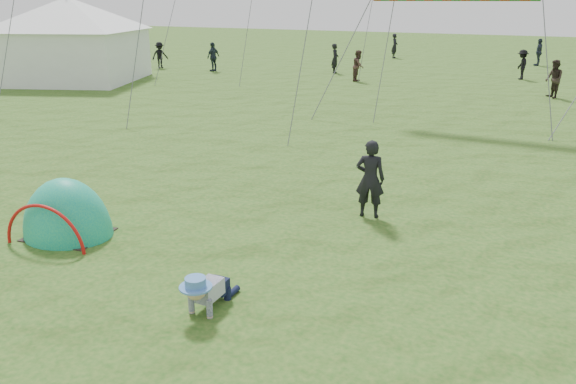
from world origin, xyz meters
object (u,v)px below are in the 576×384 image
at_px(crawling_toddler, 206,290).
at_px(standing_adult, 370,179).
at_px(popup_tent, 69,235).
at_px(event_marquee, 71,37).

distance_m(crawling_toddler, standing_adult, 4.60).
height_order(crawling_toddler, popup_tent, popup_tent).
height_order(crawling_toddler, event_marquee, event_marquee).
bearing_deg(crawling_toddler, event_marquee, 139.07).
xyz_separation_m(crawling_toddler, standing_adult, (0.80, 4.50, 0.48)).
relative_size(popup_tent, event_marquee, 0.33).
relative_size(crawling_toddler, event_marquee, 0.12).
height_order(popup_tent, event_marquee, event_marquee).
distance_m(crawling_toddler, popup_tent, 3.98).
xyz_separation_m(crawling_toddler, popup_tent, (-3.83, 1.02, -0.31)).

